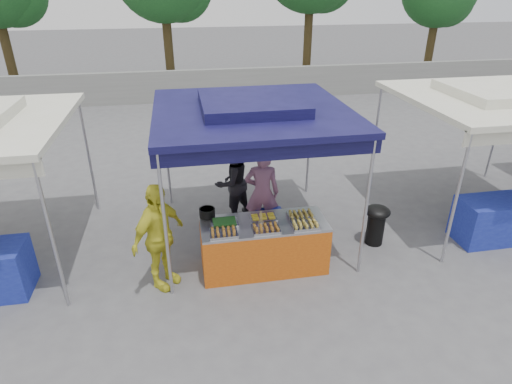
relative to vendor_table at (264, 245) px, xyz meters
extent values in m
plane|color=#525153|center=(0.00, 0.10, -0.43)|extent=(80.00, 80.00, 0.00)
cube|color=slate|center=(0.00, 11.10, 0.17)|extent=(40.00, 0.25, 1.20)
cylinder|color=#AAA9B0|center=(-1.50, -0.40, 0.72)|extent=(0.05, 0.05, 2.30)
cylinder|color=#AAA9B0|center=(1.50, -0.40, 0.72)|extent=(0.05, 0.05, 2.30)
cylinder|color=#AAA9B0|center=(-1.50, 2.60, 0.72)|extent=(0.05, 0.05, 2.30)
cylinder|color=#AAA9B0|center=(1.50, 2.60, 0.72)|extent=(0.05, 0.05, 2.30)
cube|color=#100E3A|center=(0.00, 1.10, 1.92)|extent=(3.20, 3.20, 0.10)
cube|color=#100E3A|center=(0.00, 1.10, 2.05)|extent=(1.65, 1.65, 0.18)
cube|color=#100E3A|center=(0.00, -0.40, 1.77)|extent=(3.20, 0.04, 0.25)
cylinder|color=#AAA9B0|center=(-3.00, -0.40, 0.72)|extent=(0.05, 0.05, 2.30)
cylinder|color=#AAA9B0|center=(-3.00, 2.60, 0.72)|extent=(0.05, 0.05, 2.30)
cylinder|color=#AAA9B0|center=(3.00, -0.40, 0.72)|extent=(0.05, 0.05, 2.30)
cylinder|color=#AAA9B0|center=(3.00, 2.60, 0.72)|extent=(0.05, 0.05, 2.30)
cylinder|color=#AAA9B0|center=(6.00, 2.60, 0.72)|extent=(0.05, 0.05, 2.30)
cube|color=beige|center=(4.50, 1.10, 1.92)|extent=(3.20, 3.20, 0.10)
cube|color=beige|center=(4.50, 1.10, 2.05)|extent=(1.65, 1.65, 0.18)
cube|color=navy|center=(4.50, 0.10, -0.03)|extent=(1.80, 0.70, 0.80)
cylinder|color=#3A2E16|center=(-7.60, 13.17, 1.55)|extent=(0.36, 0.36, 3.95)
cylinder|color=#3A2E16|center=(-1.40, 12.77, 1.64)|extent=(0.36, 0.36, 4.12)
cylinder|color=#3A2E16|center=(4.60, 13.26, 1.82)|extent=(0.36, 0.36, 4.49)
cylinder|color=#3A2E16|center=(10.33, 12.95, 1.35)|extent=(0.36, 0.36, 3.54)
sphere|color=#1C5420|center=(10.93, 13.15, 3.02)|extent=(2.23, 2.23, 2.23)
cube|color=#AF4A0F|center=(0.00, 0.00, -0.02)|extent=(2.00, 0.80, 0.81)
cube|color=#AAA9B0|center=(0.00, 0.00, 0.40)|extent=(2.00, 0.80, 0.04)
cube|color=#B5B5B9|center=(-0.67, -0.24, 0.45)|extent=(0.42, 0.30, 0.05)
cube|color=brown|center=(-0.67, -0.24, 0.49)|extent=(0.35, 0.25, 0.02)
cube|color=#B5B5B9|center=(-0.02, -0.24, 0.45)|extent=(0.42, 0.30, 0.05)
cube|color=brown|center=(-0.02, -0.24, 0.49)|extent=(0.35, 0.25, 0.02)
cube|color=#B5B5B9|center=(0.60, -0.24, 0.45)|extent=(0.42, 0.30, 0.05)
cube|color=olive|center=(0.60, -0.24, 0.49)|extent=(0.35, 0.25, 0.02)
cube|color=#B5B5B9|center=(-0.62, 0.05, 0.45)|extent=(0.42, 0.30, 0.05)
cube|color=#1C4F1B|center=(-0.62, 0.05, 0.49)|extent=(0.35, 0.25, 0.02)
cube|color=#B5B5B9|center=(0.01, 0.11, 0.45)|extent=(0.42, 0.30, 0.05)
cube|color=gold|center=(0.01, 0.11, 0.49)|extent=(0.35, 0.25, 0.02)
cube|color=#B5B5B9|center=(0.62, 0.07, 0.45)|extent=(0.42, 0.30, 0.05)
cube|color=olive|center=(0.62, 0.07, 0.49)|extent=(0.35, 0.25, 0.02)
cylinder|color=black|center=(-0.86, 0.35, 0.50)|extent=(0.25, 0.25, 0.15)
cylinder|color=#AAA9B0|center=(-0.07, -0.14, 0.48)|extent=(0.08, 0.08, 0.11)
cylinder|color=black|center=(2.11, 0.36, -0.12)|extent=(0.31, 0.31, 0.60)
ellipsoid|color=black|center=(2.11, 0.36, 0.23)|extent=(0.45, 0.45, 0.20)
cube|color=#121E93|center=(-0.53, 0.63, -0.26)|extent=(0.54, 0.38, 0.32)
cube|color=#121E93|center=(0.26, 0.79, -0.27)|extent=(0.51, 0.36, 0.31)
cube|color=#121E93|center=(0.26, 0.79, 0.02)|extent=(0.47, 0.33, 0.28)
imported|color=#7C4F6C|center=(0.17, 1.02, 0.43)|extent=(0.69, 0.51, 1.71)
imported|color=black|center=(-0.29, 1.71, 0.37)|extent=(0.98, 0.94, 1.59)
imported|color=gold|center=(-1.62, -0.15, 0.44)|extent=(0.99, 1.03, 1.72)
camera|label=1|loc=(-1.17, -5.70, 3.87)|focal=30.00mm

